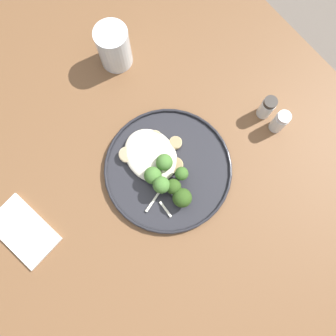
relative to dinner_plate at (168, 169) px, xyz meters
name	(u,v)px	position (x,y,z in m)	size (l,w,h in m)	color
ground	(165,210)	(-0.01, 0.02, -0.75)	(6.00, 6.00, 0.00)	#665B51
wooden_dining_table	(163,183)	(-0.01, 0.02, -0.09)	(1.40, 1.00, 0.74)	brown
dinner_plate	(168,169)	(0.00, 0.00, 0.00)	(0.29, 0.29, 0.02)	#232328
noodle_bed	(151,155)	(0.05, 0.01, 0.01)	(0.13, 0.11, 0.03)	beige
seared_scallop_on_noodles	(151,169)	(0.02, 0.03, 0.01)	(0.03, 0.03, 0.01)	beige
seared_scallop_center_golden	(176,143)	(0.04, -0.05, 0.01)	(0.03, 0.03, 0.01)	#E5C689
seared_scallop_tiny_bay	(177,167)	(-0.01, -0.02, 0.01)	(0.03, 0.03, 0.01)	#DBB77A
seared_scallop_left_edge	(155,138)	(0.07, -0.02, 0.01)	(0.03, 0.03, 0.01)	beige
seared_scallop_large_seared	(127,155)	(0.08, 0.05, 0.01)	(0.04, 0.04, 0.01)	beige
seared_scallop_tilted_round	(148,157)	(0.05, 0.02, 0.01)	(0.02, 0.02, 0.02)	#DBB77A
seared_scallop_half_hidden	(143,146)	(0.08, 0.01, 0.01)	(0.03, 0.03, 0.01)	#DBB77A
broccoli_floret_near_rim	(174,186)	(-0.04, 0.02, 0.03)	(0.03, 0.03, 0.05)	#89A356
broccoli_floret_tall_stalk	(164,162)	(0.01, 0.00, 0.03)	(0.04, 0.04, 0.05)	#89A356
broccoli_floret_center_pile	(153,175)	(0.00, 0.04, 0.03)	(0.04, 0.04, 0.05)	#7A994C
broccoli_floret_beside_noodles	(182,174)	(-0.03, -0.01, 0.04)	(0.03, 0.03, 0.05)	#89A356
broccoli_floret_left_leaning	(182,198)	(-0.07, 0.02, 0.03)	(0.04, 0.04, 0.05)	#7A994C
broccoli_floret_right_tilted	(161,185)	(-0.03, 0.04, 0.04)	(0.04, 0.04, 0.06)	#89A356
onion_sliver_long_sliver	(153,201)	(-0.04, 0.07, 0.01)	(0.06, 0.01, 0.00)	silver
onion_sliver_curled_piece	(166,209)	(-0.07, 0.06, 0.01)	(0.04, 0.01, 0.00)	silver
water_glass	(114,49)	(0.30, -0.07, 0.04)	(0.08, 0.08, 0.11)	silver
folded_napkin	(24,231)	(0.09, 0.33, 0.00)	(0.15, 0.09, 0.01)	silver
salt_shaker	(280,122)	(-0.07, -0.26, 0.02)	(0.03, 0.03, 0.07)	white
pepper_shaker	(267,107)	(-0.03, -0.26, 0.02)	(0.03, 0.03, 0.07)	white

